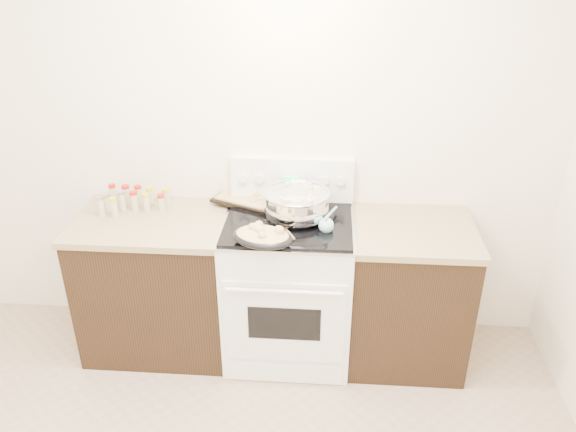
{
  "coord_description": "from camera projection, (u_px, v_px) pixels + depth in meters",
  "views": [
    {
      "loc": [
        0.56,
        -1.49,
        2.47
      ],
      "look_at": [
        0.35,
        1.37,
        1.0
      ],
      "focal_mm": 35.0,
      "sensor_mm": 36.0,
      "label": 1
    }
  ],
  "objects": [
    {
      "name": "kitchen_range",
      "position": [
        289.0,
        285.0,
        3.5
      ],
      "size": [
        0.78,
        0.73,
        1.22
      ],
      "color": "white",
      "rests_on": "ground"
    },
    {
      "name": "room_shell",
      "position": [
        140.0,
        211.0,
        1.71
      ],
      "size": [
        4.1,
        3.6,
        2.75
      ],
      "color": "white",
      "rests_on": "ground"
    },
    {
      "name": "counter_right",
      "position": [
        406.0,
        293.0,
        3.47
      ],
      "size": [
        0.73,
        0.67,
        0.92
      ],
      "color": "black",
      "rests_on": "ground"
    },
    {
      "name": "spice_jars",
      "position": [
        132.0,
        199.0,
        3.46
      ],
      "size": [
        0.39,
        0.24,
        0.13
      ],
      "color": "#BFB28C",
      "rests_on": "counter_left"
    },
    {
      "name": "wooden_spoon",
      "position": [
        279.0,
        234.0,
        3.13
      ],
      "size": [
        0.13,
        0.23,
        0.04
      ],
      "color": "tan",
      "rests_on": "kitchen_range"
    },
    {
      "name": "mixing_bowl",
      "position": [
        296.0,
        205.0,
        3.27
      ],
      "size": [
        0.41,
        0.41,
        0.23
      ],
      "color": "silver",
      "rests_on": "kitchen_range"
    },
    {
      "name": "counter_left",
      "position": [
        159.0,
        282.0,
        3.57
      ],
      "size": [
        0.93,
        0.67,
        0.92
      ],
      "color": "black",
      "rests_on": "ground"
    },
    {
      "name": "baking_sheet",
      "position": [
        251.0,
        198.0,
        3.53
      ],
      "size": [
        0.49,
        0.43,
        0.06
      ],
      "color": "black",
      "rests_on": "kitchen_range"
    },
    {
      "name": "blue_ladle",
      "position": [
        327.0,
        224.0,
        3.17
      ],
      "size": [
        0.11,
        0.29,
        0.11
      ],
      "color": "#91D0D8",
      "rests_on": "kitchen_range"
    },
    {
      "name": "roasting_pan",
      "position": [
        262.0,
        236.0,
        3.03
      ],
      "size": [
        0.39,
        0.32,
        0.11
      ],
      "color": "black",
      "rests_on": "kitchen_range"
    }
  ]
}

